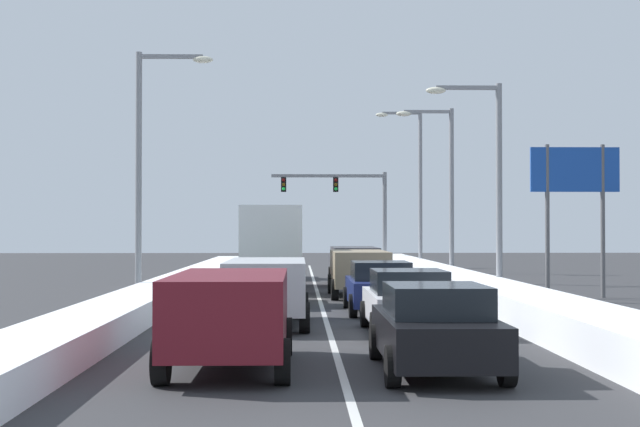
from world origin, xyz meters
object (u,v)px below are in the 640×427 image
(sedan_green_center_lane_third, at_px, (268,281))
(street_lamp_left_mid, at_px, (149,153))
(suv_maroon_center_lane_nearest, at_px, (230,311))
(box_truck_center_lane_fourth, at_px, (273,243))
(sedan_navy_right_lane_third, at_px, (380,287))
(suv_tan_right_lane_fourth, at_px, (359,269))
(roadside_sign_right, at_px, (575,186))
(sedan_black_right_lane_nearest, at_px, (435,328))
(traffic_light_gantry, at_px, (349,198))
(street_lamp_right_near, at_px, (488,169))
(suv_charcoal_right_lane_fifth, at_px, (354,262))
(sedan_white_right_lane_second, at_px, (408,302))
(street_lamp_right_mid, at_px, (444,178))
(street_lamp_right_far, at_px, (415,177))
(sedan_gray_center_lane_fifth, at_px, (279,263))
(suv_silver_center_lane_second, at_px, (267,286))

(sedan_green_center_lane_third, bearing_deg, street_lamp_left_mid, 157.24)
(suv_maroon_center_lane_nearest, distance_m, box_truck_center_lane_fourth, 21.22)
(sedan_navy_right_lane_third, relative_size, suv_tan_right_lane_fourth, 0.92)
(roadside_sign_right, bearing_deg, suv_tan_right_lane_fourth, 174.14)
(sedan_black_right_lane_nearest, bearing_deg, roadside_sign_right, 65.94)
(suv_tan_right_lane_fourth, distance_m, traffic_light_gantry, 26.69)
(sedan_black_right_lane_nearest, height_order, sedan_green_center_lane_third, same)
(street_lamp_right_near, xyz_separation_m, street_lamp_left_mid, (-11.74, -0.09, 0.54))
(suv_charcoal_right_lane_fifth, xyz_separation_m, sedan_green_center_lane_third, (-3.46, -10.61, -0.25))
(traffic_light_gantry, bearing_deg, sedan_green_center_lane_third, -98.16)
(sedan_white_right_lane_second, height_order, roadside_sign_right, roadside_sign_right)
(sedan_white_right_lane_second, relative_size, street_lamp_right_mid, 0.56)
(suv_maroon_center_lane_nearest, relative_size, street_lamp_left_mid, 0.57)
(street_lamp_right_mid, bearing_deg, street_lamp_right_far, 90.19)
(box_truck_center_lane_fourth, bearing_deg, sedan_black_right_lane_nearest, -81.11)
(suv_charcoal_right_lane_fifth, bearing_deg, street_lamp_left_mid, -130.66)
(suv_charcoal_right_lane_fifth, height_order, roadside_sign_right, roadside_sign_right)
(suv_tan_right_lane_fourth, bearing_deg, suv_maroon_center_lane_nearest, -101.19)
(suv_tan_right_lane_fourth, height_order, suv_maroon_center_lane_nearest, same)
(sedan_white_right_lane_second, relative_size, street_lamp_right_near, 0.60)
(sedan_navy_right_lane_third, relative_size, suv_maroon_center_lane_nearest, 0.92)
(sedan_gray_center_lane_fifth, bearing_deg, box_truck_center_lane_fourth, -90.53)
(street_lamp_right_near, bearing_deg, suv_silver_center_lane_second, -131.56)
(roadside_sign_right, bearing_deg, street_lamp_right_mid, 109.20)
(sedan_white_right_lane_second, height_order, sedan_gray_center_lane_fifth, same)
(suv_tan_right_lane_fourth, relative_size, suv_maroon_center_lane_nearest, 1.00)
(sedan_gray_center_lane_fifth, bearing_deg, sedan_white_right_lane_second, -81.78)
(box_truck_center_lane_fourth, distance_m, traffic_light_gantry, 23.09)
(sedan_black_right_lane_nearest, height_order, suv_silver_center_lane_second, suv_silver_center_lane_second)
(sedan_green_center_lane_third, relative_size, street_lamp_right_far, 0.49)
(suv_charcoal_right_lane_fifth, bearing_deg, sedan_white_right_lane_second, -89.72)
(roadside_sign_right, bearing_deg, street_lamp_right_far, 99.52)
(suv_charcoal_right_lane_fifth, distance_m, street_lamp_right_far, 13.18)
(suv_tan_right_lane_fourth, distance_m, street_lamp_right_far, 19.79)
(sedan_navy_right_lane_third, relative_size, traffic_light_gantry, 0.60)
(sedan_gray_center_lane_fifth, height_order, street_lamp_left_mid, street_lamp_left_mid)
(traffic_light_gantry, xyz_separation_m, street_lamp_right_far, (3.32, -7.67, 0.96))
(sedan_white_right_lane_second, relative_size, sedan_gray_center_lane_fifth, 1.00)
(street_lamp_right_far, bearing_deg, street_lamp_left_mid, -119.81)
(suv_charcoal_right_lane_fifth, relative_size, suv_maroon_center_lane_nearest, 1.00)
(box_truck_center_lane_fourth, bearing_deg, sedan_gray_center_lane_fifth, 89.47)
(street_lamp_right_mid, bearing_deg, street_lamp_right_near, -90.40)
(sedan_navy_right_lane_third, height_order, roadside_sign_right, roadside_sign_right)
(sedan_black_right_lane_nearest, bearing_deg, traffic_light_gantry, 88.76)
(sedan_white_right_lane_second, relative_size, street_lamp_left_mid, 0.53)
(sedan_white_right_lane_second, height_order, street_lamp_right_mid, street_lamp_right_mid)
(sedan_white_right_lane_second, height_order, street_lamp_left_mid, street_lamp_left_mid)
(street_lamp_right_mid, bearing_deg, suv_charcoal_right_lane_fifth, -160.86)
(suv_tan_right_lane_fourth, distance_m, sedan_gray_center_lane_fifth, 12.75)
(suv_charcoal_right_lane_fifth, xyz_separation_m, street_lamp_right_far, (4.16, 11.70, 4.44))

